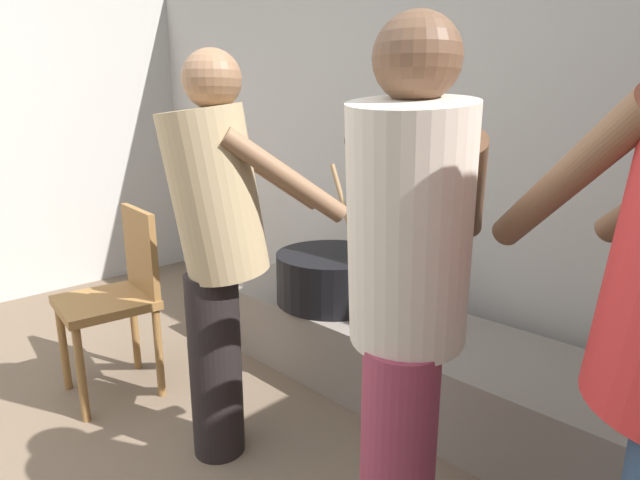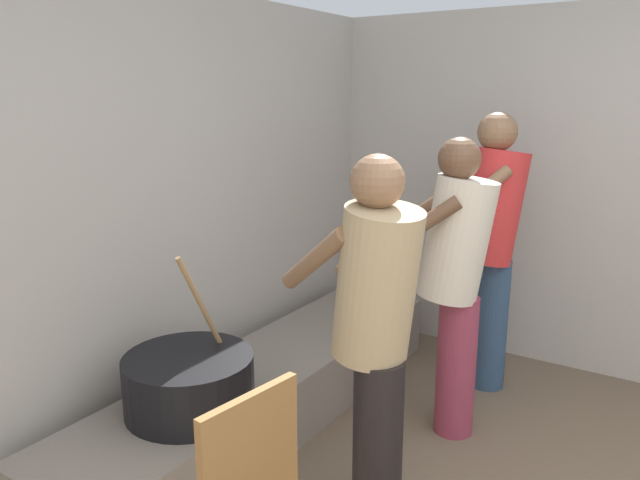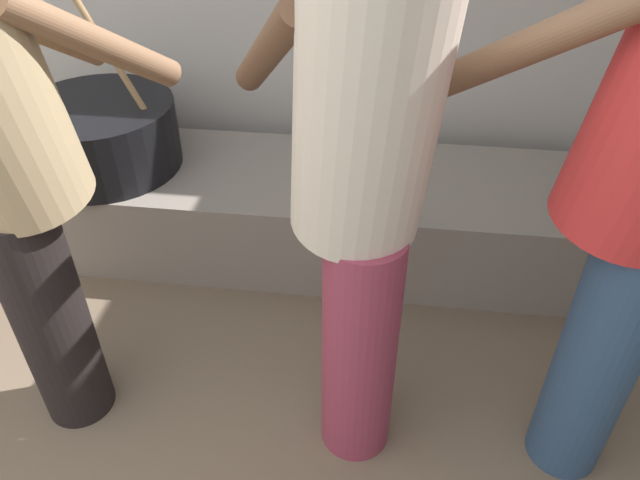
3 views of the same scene
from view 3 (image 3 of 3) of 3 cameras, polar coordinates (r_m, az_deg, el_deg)
The scene contains 4 objects.
hearth_ledge at distance 2.48m, azimuth -5.46°, elevation 2.99°, with size 2.64×0.60×0.36m, color slate.
cooking_pot_main at distance 2.49m, azimuth -19.74°, elevation 9.22°, with size 0.57×0.57×0.71m.
cook_in_tan_shirt at distance 1.61m, azimuth -27.30°, elevation 6.79°, with size 0.56×0.72×1.52m.
cook_in_cream_shirt at distance 1.34m, azimuth 4.01°, elevation 5.58°, with size 0.58×0.72×1.53m.
Camera 3 is at (1.13, 0.07, 1.58)m, focal length 34.23 mm.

